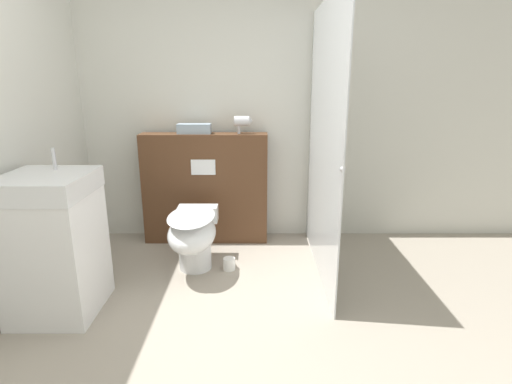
{
  "coord_description": "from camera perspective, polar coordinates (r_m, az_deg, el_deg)",
  "views": [
    {
      "loc": [
        0.24,
        -1.72,
        1.51
      ],
      "look_at": [
        0.25,
        1.24,
        0.67
      ],
      "focal_mm": 28.0,
      "sensor_mm": 36.0,
      "label": 1
    }
  ],
  "objects": [
    {
      "name": "partition_panel",
      "position": [
        3.79,
        -7.33,
        0.51
      ],
      "size": [
        1.16,
        0.22,
        1.04
      ],
      "color": "#51331E",
      "rests_on": "ground_plane"
    },
    {
      "name": "folded_towel",
      "position": [
        3.7,
        -8.94,
        8.92
      ],
      "size": [
        0.3,
        0.12,
        0.09
      ],
      "color": "#8C9EAD",
      "rests_on": "partition_panel"
    },
    {
      "name": "toilet",
      "position": [
        3.24,
        -9.06,
        -6.07
      ],
      "size": [
        0.37,
        0.71,
        0.5
      ],
      "color": "white",
      "rests_on": "ground_plane"
    },
    {
      "name": "spare_toilet_roll",
      "position": [
        3.34,
        -3.95,
        -10.2
      ],
      "size": [
        0.1,
        0.1,
        0.1
      ],
      "color": "white",
      "rests_on": "ground_plane"
    },
    {
      "name": "shower_glass",
      "position": [
        3.11,
        9.46,
        6.88
      ],
      "size": [
        0.04,
        1.51,
        2.08
      ],
      "color": "silver",
      "rests_on": "ground_plane"
    },
    {
      "name": "ground_plane",
      "position": [
        2.3,
        -6.83,
        -25.36
      ],
      "size": [
        12.0,
        12.0,
        0.0
      ],
      "primitive_type": "plane",
      "color": "#9E9384"
    },
    {
      "name": "hair_drier",
      "position": [
        3.64,
        -2.02,
        10.04
      ],
      "size": [
        0.17,
        0.09,
        0.16
      ],
      "color": "#B7B7BC",
      "rests_on": "partition_panel"
    },
    {
      "name": "wall_back",
      "position": [
        3.83,
        -3.85,
        11.88
      ],
      "size": [
        8.0,
        0.06,
        2.5
      ],
      "color": "silver",
      "rests_on": "ground_plane"
    },
    {
      "name": "sink_vanity",
      "position": [
        2.93,
        -27.0,
        -6.75
      ],
      "size": [
        0.53,
        0.56,
        1.08
      ],
      "color": "white",
      "rests_on": "ground_plane"
    }
  ]
}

